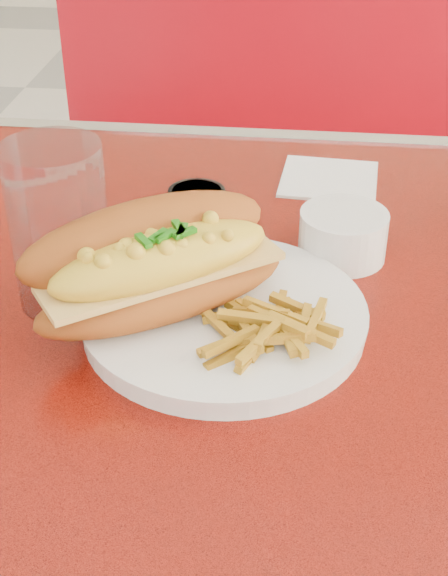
# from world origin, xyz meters

# --- Properties ---
(diner_table) EXTENTS (1.23, 0.83, 0.77)m
(diner_table) POSITION_xyz_m (0.00, 0.00, 0.61)
(diner_table) COLOR red
(diner_table) RESTS_ON ground
(booth_bench_far) EXTENTS (1.20, 0.51, 0.90)m
(booth_bench_far) POSITION_xyz_m (0.00, 0.81, 0.29)
(booth_bench_far) COLOR #A10A16
(booth_bench_far) RESTS_ON ground
(dinner_plate) EXTENTS (0.33, 0.33, 0.02)m
(dinner_plate) POSITION_xyz_m (-0.16, -0.04, 0.78)
(dinner_plate) COLOR white
(dinner_plate) RESTS_ON diner_table
(mac_hoagie) EXTENTS (0.26, 0.23, 0.10)m
(mac_hoagie) POSITION_xyz_m (-0.21, -0.04, 0.83)
(mac_hoagie) COLOR #9F5019
(mac_hoagie) RESTS_ON dinner_plate
(fries_pile) EXTENTS (0.12, 0.12, 0.03)m
(fries_pile) POSITION_xyz_m (-0.11, -0.09, 0.80)
(fries_pile) COLOR gold
(fries_pile) RESTS_ON dinner_plate
(fork) EXTENTS (0.09, 0.13, 0.00)m
(fork) POSITION_xyz_m (-0.10, -0.01, 0.79)
(fork) COLOR #BABABF
(fork) RESTS_ON dinner_plate
(gravy_ramekin) EXTENTS (0.11, 0.11, 0.05)m
(gravy_ramekin) POSITION_xyz_m (-0.05, 0.09, 0.80)
(gravy_ramekin) COLOR white
(gravy_ramekin) RESTS_ON diner_table
(sauce_cup_left) EXTENTS (0.08, 0.08, 0.03)m
(sauce_cup_left) POSITION_xyz_m (-0.21, 0.16, 0.79)
(sauce_cup_left) COLOR black
(sauce_cup_left) RESTS_ON diner_table
(water_tumbler) EXTENTS (0.10, 0.10, 0.15)m
(water_tumbler) POSITION_xyz_m (-0.31, -0.02, 0.85)
(water_tumbler) COLOR silver
(water_tumbler) RESTS_ON diner_table
(paper_napkin) EXTENTS (0.12, 0.12, 0.00)m
(paper_napkin) POSITION_xyz_m (-0.06, 0.27, 0.77)
(paper_napkin) COLOR white
(paper_napkin) RESTS_ON diner_table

